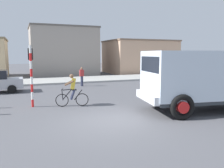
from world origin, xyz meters
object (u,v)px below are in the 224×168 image
Objects in this scene: truck_foreground at (200,77)px; pedestrian_near_kerb at (82,76)px; cyclist at (72,90)px; traffic_light_pole at (31,67)px.

truck_foreground reaches higher than pedestrian_near_kerb.
truck_foreground is 11.08m from pedestrian_near_kerb.
cyclist reaches higher than pedestrian_near_kerb.
truck_foreground is 6.44m from cyclist.
cyclist is 2.41m from traffic_light_pole.
traffic_light_pole reaches higher than truck_foreground.
truck_foreground is 3.55× the size of pedestrian_near_kerb.
truck_foreground is at bearing -30.29° from cyclist.
traffic_light_pole is at bearing 160.54° from cyclist.
truck_foreground reaches higher than cyclist.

